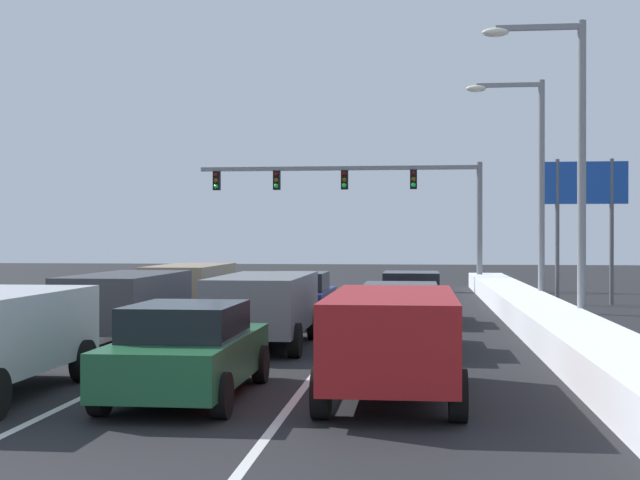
# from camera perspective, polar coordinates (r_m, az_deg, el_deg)

# --- Properties ---
(ground_plane) EXTENTS (120.00, 120.00, 0.00)m
(ground_plane) POSITION_cam_1_polar(r_m,az_deg,el_deg) (22.20, -3.17, -6.43)
(ground_plane) COLOR black
(lane_stripe_between_right_lane_and_center_lane) EXTENTS (0.14, 40.68, 0.01)m
(lane_stripe_between_right_lane_and_center_lane) POSITION_cam_1_polar(r_m,az_deg,el_deg) (25.65, 1.97, -5.52)
(lane_stripe_between_right_lane_and_center_lane) COLOR silver
(lane_stripe_between_right_lane_and_center_lane) RESTS_ON ground
(lane_stripe_between_center_lane_and_left_lane) EXTENTS (0.14, 40.68, 0.01)m
(lane_stripe_between_center_lane_and_left_lane) POSITION_cam_1_polar(r_m,az_deg,el_deg) (26.12, -5.52, -5.41)
(lane_stripe_between_center_lane_and_left_lane) COLOR silver
(lane_stripe_between_center_lane_and_left_lane) RESTS_ON ground
(snow_bank_right_shoulder) EXTENTS (1.63, 40.68, 0.72)m
(snow_bank_right_shoulder) POSITION_cam_1_polar(r_m,az_deg,el_deg) (25.76, 13.85, -4.70)
(snow_bank_right_shoulder) COLOR white
(snow_bank_right_shoulder) RESTS_ON ground
(snow_bank_left_shoulder) EXTENTS (1.75, 40.68, 0.82)m
(snow_bank_left_shoulder) POSITION_cam_1_polar(r_m,az_deg,el_deg) (27.66, -16.36, -4.26)
(snow_bank_left_shoulder) COLOR white
(snow_bank_left_shoulder) RESTS_ON ground
(suv_red_right_lane_nearest) EXTENTS (2.16, 4.90, 1.67)m
(suv_red_right_lane_nearest) POSITION_cam_1_polar(r_m,az_deg,el_deg) (14.23, 4.66, -6.06)
(suv_red_right_lane_nearest) COLOR maroon
(suv_red_right_lane_nearest) RESTS_ON ground
(sedan_black_right_lane_second) EXTENTS (2.00, 4.50, 1.51)m
(sedan_black_right_lane_second) POSITION_cam_1_polar(r_m,az_deg,el_deg) (20.37, 5.18, -4.87)
(sedan_black_right_lane_second) COLOR black
(sedan_black_right_lane_second) RESTS_ON ground
(sedan_maroon_right_lane_third) EXTENTS (2.00, 4.50, 1.51)m
(sedan_maroon_right_lane_third) POSITION_cam_1_polar(r_m,az_deg,el_deg) (26.91, 5.86, -3.63)
(sedan_maroon_right_lane_third) COLOR maroon
(sedan_maroon_right_lane_third) RESTS_ON ground
(sedan_green_center_lane_nearest) EXTENTS (2.00, 4.50, 1.51)m
(sedan_green_center_lane_nearest) POSITION_cam_1_polar(r_m,az_deg,el_deg) (14.42, -8.46, -6.99)
(sedan_green_center_lane_nearest) COLOR #1E5633
(sedan_green_center_lane_nearest) RESTS_ON ground
(suv_gray_center_lane_second) EXTENTS (2.16, 4.90, 1.67)m
(suv_gray_center_lane_second) POSITION_cam_1_polar(r_m,az_deg,el_deg) (20.75, -3.60, -4.08)
(suv_gray_center_lane_second) COLOR slate
(suv_gray_center_lane_second) RESTS_ON ground
(sedan_navy_center_lane_third) EXTENTS (2.00, 4.50, 1.51)m
(sedan_navy_center_lane_third) POSITION_cam_1_polar(r_m,az_deg,el_deg) (26.50, -1.36, -3.68)
(sedan_navy_center_lane_third) COLOR navy
(sedan_navy_center_lane_third) RESTS_ON ground
(suv_charcoal_left_lane_second) EXTENTS (2.16, 4.90, 1.67)m
(suv_charcoal_left_lane_second) POSITION_cam_1_polar(r_m,az_deg,el_deg) (22.02, -12.29, -3.83)
(suv_charcoal_left_lane_second) COLOR #38383D
(suv_charcoal_left_lane_second) RESTS_ON ground
(suv_tan_left_lane_third) EXTENTS (2.16, 4.90, 1.67)m
(suv_tan_left_lane_third) POSITION_cam_1_polar(r_m,az_deg,el_deg) (28.53, -8.30, -2.90)
(suv_tan_left_lane_third) COLOR #937F60
(suv_tan_left_lane_third) RESTS_ON ground
(traffic_light_gantry) EXTENTS (14.00, 0.47, 6.20)m
(traffic_light_gantry) POSITION_cam_1_polar(r_m,az_deg,el_deg) (44.04, 3.29, 3.24)
(traffic_light_gantry) COLOR slate
(traffic_light_gantry) RESTS_ON ground
(street_lamp_right_near) EXTENTS (2.66, 0.36, 8.15)m
(street_lamp_right_near) POSITION_cam_1_polar(r_m,az_deg,el_deg) (24.01, 15.55, 5.74)
(street_lamp_right_near) COLOR gray
(street_lamp_right_near) RESTS_ON ground
(street_lamp_right_mid) EXTENTS (2.66, 0.36, 7.91)m
(street_lamp_right_mid) POSITION_cam_1_polar(r_m,az_deg,el_deg) (31.30, 13.32, 4.22)
(street_lamp_right_mid) COLOR gray
(street_lamp_right_mid) RESTS_ON ground
(roadside_sign_right) EXTENTS (3.20, 0.16, 5.50)m
(roadside_sign_right) POSITION_cam_1_polar(r_m,az_deg,el_deg) (35.06, 16.57, 2.59)
(roadside_sign_right) COLOR #59595B
(roadside_sign_right) RESTS_ON ground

